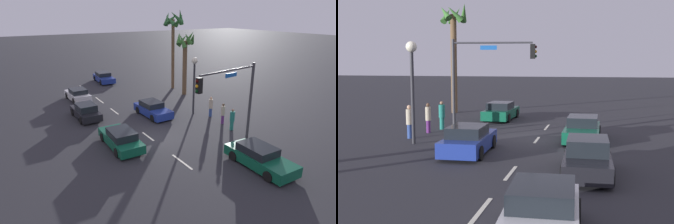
{
  "view_description": "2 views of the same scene",
  "coord_description": "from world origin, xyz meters",
  "views": [
    {
      "loc": [
        17.61,
        -9.3,
        9.1
      ],
      "look_at": [
        -0.34,
        1.76,
        1.7
      ],
      "focal_mm": 30.78,
      "sensor_mm": 36.0,
      "label": 1
    },
    {
      "loc": [
        -22.08,
        -3.09,
        4.11
      ],
      "look_at": [
        0.3,
        1.88,
        1.4
      ],
      "focal_mm": 43.63,
      "sensor_mm": 36.0,
      "label": 2
    }
  ],
  "objects": [
    {
      "name": "ground_plane",
      "position": [
        0.0,
        0.0,
        0.0
      ],
      "size": [
        220.0,
        220.0,
        0.0
      ],
      "primitive_type": "plane",
      "color": "#28282D"
    },
    {
      "name": "car_2",
      "position": [
        -4.39,
        2.6,
        0.62
      ],
      "size": [
        4.34,
        2.01,
        1.33
      ],
      "color": "navy",
      "rests_on": "ground_plane"
    },
    {
      "name": "lane_stripe_2",
      "position": [
        -7.33,
        0.0,
        0.01
      ],
      "size": [
        2.04,
        0.14,
        0.01
      ],
      "primitive_type": "cube",
      "color": "silver",
      "rests_on": "ground_plane"
    },
    {
      "name": "traffic_signal",
      "position": [
        4.01,
        4.26,
        3.95
      ],
      "size": [
        0.92,
        5.61,
        5.74
      ],
      "color": "#38383D",
      "rests_on": "ground_plane"
    },
    {
      "name": "lane_stripe_1",
      "position": [
        -11.62,
        0.0,
        0.01
      ],
      "size": [
        2.55,
        0.14,
        0.01
      ],
      "primitive_type": "cube",
      "color": "silver",
      "rests_on": "ground_plane"
    },
    {
      "name": "pedestrian_1",
      "position": [
        0.52,
        6.7,
        0.95
      ],
      "size": [
        0.42,
        0.42,
        1.79
      ],
      "color": "#59266B",
      "rests_on": "ground_plane"
    },
    {
      "name": "car_1",
      "position": [
        -12.92,
        -1.91,
        0.6
      ],
      "size": [
        4.12,
        1.99,
        1.28
      ],
      "color": "silver",
      "rests_on": "ground_plane"
    },
    {
      "name": "pedestrian_2",
      "position": [
        1.95,
        6.39,
        0.93
      ],
      "size": [
        0.48,
        0.48,
        1.78
      ],
      "color": "#1E7266",
      "rests_on": "ground_plane"
    },
    {
      "name": "car_0",
      "position": [
        0.06,
        -2.41,
        0.6
      ],
      "size": [
        4.64,
        1.96,
        1.3
      ],
      "color": "#0F5138",
      "rests_on": "ground_plane"
    },
    {
      "name": "pedestrian_0",
      "position": [
        -1.42,
        6.97,
        0.98
      ],
      "size": [
        0.4,
        0.4,
        1.86
      ],
      "color": "#2D478C",
      "rests_on": "ground_plane"
    },
    {
      "name": "lane_stripe_4",
      "position": [
        4.22,
        0.0,
        0.01
      ],
      "size": [
        2.22,
        0.14,
        0.01
      ],
      "primitive_type": "cube",
      "color": "silver",
      "rests_on": "ground_plane"
    },
    {
      "name": "streetlamp",
      "position": [
        -2.84,
        6.07,
        3.75
      ],
      "size": [
        0.56,
        0.56,
        5.25
      ],
      "color": "#2D2D33",
      "rests_on": "ground_plane"
    },
    {
      "name": "palm_tree_0",
      "position": [
        10.55,
        8.61,
        6.27
      ],
      "size": [
        2.51,
        2.65,
        9.19
      ],
      "color": "brown",
      "rests_on": "ground_plane"
    },
    {
      "name": "lane_stripe_3",
      "position": [
        -0.42,
        0.0,
        0.01
      ],
      "size": [
        1.84,
        0.14,
        0.01
      ],
      "primitive_type": "cube",
      "color": "silver",
      "rests_on": "ground_plane"
    },
    {
      "name": "car_4",
      "position": [
        -6.92,
        -2.83,
        0.63
      ],
      "size": [
        4.11,
        1.89,
        1.37
      ],
      "color": "black",
      "rests_on": "ground_plane"
    },
    {
      "name": "car_5",
      "position": [
        7.13,
        3.77,
        0.62
      ],
      "size": [
        4.61,
        2.02,
        1.32
      ],
      "color": "#0F5138",
      "rests_on": "ground_plane"
    }
  ]
}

